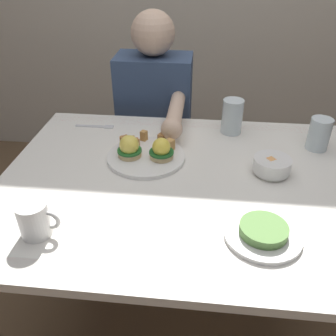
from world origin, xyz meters
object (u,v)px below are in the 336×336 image
at_px(water_glass_far, 232,118).
at_px(fork, 97,126).
at_px(water_glass_near, 319,136).
at_px(side_plate, 263,232).
at_px(fruit_bowl, 272,165).
at_px(eggs_benedict_plate, 145,152).
at_px(coffee_mug, 35,218).
at_px(dining_table, 186,206).
at_px(diner_person, 155,121).

bearing_deg(water_glass_far, fork, -178.55).
xyz_separation_m(water_glass_near, side_plate, (-0.25, -0.48, -0.04)).
distance_m(fruit_bowl, fork, 0.71).
distance_m(eggs_benedict_plate, coffee_mug, 0.46).
bearing_deg(fork, eggs_benedict_plate, -43.32).
xyz_separation_m(eggs_benedict_plate, water_glass_far, (0.30, 0.23, 0.03)).
distance_m(eggs_benedict_plate, fork, 0.32).
bearing_deg(dining_table, diner_person, 107.22).
bearing_deg(side_plate, eggs_benedict_plate, 136.00).
height_order(coffee_mug, side_plate, coffee_mug).
xyz_separation_m(water_glass_near, diner_person, (-0.64, 0.35, -0.14)).
height_order(dining_table, water_glass_far, water_glass_far).
relative_size(dining_table, water_glass_near, 10.26).
height_order(fruit_bowl, diner_person, diner_person).
distance_m(dining_table, diner_person, 0.63).
distance_m(dining_table, fork, 0.52).
bearing_deg(diner_person, fork, -126.44).
bearing_deg(side_plate, fruit_bowl, 78.77).
relative_size(dining_table, diner_person, 1.05).
relative_size(fork, water_glass_near, 1.33).
bearing_deg(eggs_benedict_plate, fruit_bowl, -6.54).
height_order(fruit_bowl, fork, fruit_bowl).
relative_size(fruit_bowl, side_plate, 0.60).
bearing_deg(eggs_benedict_plate, diner_person, 94.12).
distance_m(water_glass_near, side_plate, 0.54).
relative_size(dining_table, fork, 7.72).
height_order(dining_table, coffee_mug, coffee_mug).
relative_size(fork, diner_person, 0.14).
height_order(water_glass_near, water_glass_far, water_glass_far).
bearing_deg(dining_table, water_glass_far, 66.22).
height_order(eggs_benedict_plate, water_glass_far, water_glass_far).
bearing_deg(water_glass_far, dining_table, -113.78).
bearing_deg(fork, diner_person, 53.56).
bearing_deg(water_glass_near, water_glass_far, 162.15).
bearing_deg(eggs_benedict_plate, water_glass_far, 37.40).
height_order(coffee_mug, diner_person, diner_person).
distance_m(fork, water_glass_far, 0.54).
bearing_deg(side_plate, diner_person, 115.42).
relative_size(dining_table, water_glass_far, 9.00).
distance_m(side_plate, diner_person, 0.93).
height_order(side_plate, diner_person, diner_person).
bearing_deg(coffee_mug, diner_person, 78.39).
xyz_separation_m(coffee_mug, water_glass_far, (0.52, 0.63, 0.01)).
bearing_deg(side_plate, fork, 136.26).
distance_m(coffee_mug, diner_person, 0.91).
height_order(fruit_bowl, water_glass_near, water_glass_near).
bearing_deg(water_glass_near, side_plate, -116.83).
bearing_deg(water_glass_near, eggs_benedict_plate, -167.47).
bearing_deg(fruit_bowl, water_glass_near, 44.70).
distance_m(dining_table, water_glass_near, 0.54).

